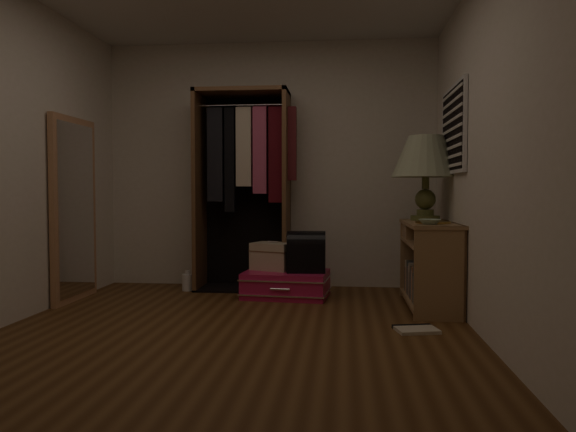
{
  "coord_description": "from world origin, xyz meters",
  "views": [
    {
      "loc": [
        0.8,
        -3.98,
        1.03
      ],
      "look_at": [
        0.3,
        0.95,
        0.8
      ],
      "focal_mm": 35.0,
      "sensor_mm": 36.0,
      "label": 1
    }
  ],
  "objects_px": {
    "open_wardrobe": "(246,172)",
    "black_bag": "(306,251)",
    "pink_suitcase": "(286,284)",
    "console_bookshelf": "(429,262)",
    "white_jug": "(188,282)",
    "train_case": "(273,256)",
    "table_lamp": "(426,158)",
    "floor_mirror": "(74,209)"
  },
  "relations": [
    {
      "from": "open_wardrobe",
      "to": "black_bag",
      "type": "relative_size",
      "value": 5.2
    },
    {
      "from": "open_wardrobe",
      "to": "pink_suitcase",
      "type": "xyz_separation_m",
      "value": [
        0.46,
        -0.41,
        -1.09
      ]
    },
    {
      "from": "open_wardrobe",
      "to": "black_bag",
      "type": "height_order",
      "value": "open_wardrobe"
    },
    {
      "from": "console_bookshelf",
      "to": "white_jug",
      "type": "distance_m",
      "value": 2.42
    },
    {
      "from": "console_bookshelf",
      "to": "open_wardrobe",
      "type": "relative_size",
      "value": 0.55
    },
    {
      "from": "white_jug",
      "to": "black_bag",
      "type": "bearing_deg",
      "value": -12.19
    },
    {
      "from": "train_case",
      "to": "table_lamp",
      "type": "distance_m",
      "value": 1.72
    },
    {
      "from": "pink_suitcase",
      "to": "table_lamp",
      "type": "bearing_deg",
      "value": 2.6
    },
    {
      "from": "train_case",
      "to": "console_bookshelf",
      "type": "bearing_deg",
      "value": 5.38
    },
    {
      "from": "train_case",
      "to": "black_bag",
      "type": "distance_m",
      "value": 0.36
    },
    {
      "from": "console_bookshelf",
      "to": "black_bag",
      "type": "bearing_deg",
      "value": 164.8
    },
    {
      "from": "pink_suitcase",
      "to": "white_jug",
      "type": "bearing_deg",
      "value": 172.52
    },
    {
      "from": "floor_mirror",
      "to": "table_lamp",
      "type": "bearing_deg",
      "value": 5.36
    },
    {
      "from": "black_bag",
      "to": "console_bookshelf",
      "type": "bearing_deg",
      "value": -17.64
    },
    {
      "from": "train_case",
      "to": "table_lamp",
      "type": "xyz_separation_m",
      "value": [
        1.44,
        -0.15,
        0.94
      ]
    },
    {
      "from": "black_bag",
      "to": "table_lamp",
      "type": "relative_size",
      "value": 0.51
    },
    {
      "from": "table_lamp",
      "to": "open_wardrobe",
      "type": "bearing_deg",
      "value": 165.12
    },
    {
      "from": "black_bag",
      "to": "table_lamp",
      "type": "height_order",
      "value": "table_lamp"
    },
    {
      "from": "pink_suitcase",
      "to": "black_bag",
      "type": "height_order",
      "value": "black_bag"
    },
    {
      "from": "console_bookshelf",
      "to": "pink_suitcase",
      "type": "bearing_deg",
      "value": 165.71
    },
    {
      "from": "console_bookshelf",
      "to": "white_jug",
      "type": "xyz_separation_m",
      "value": [
        -2.33,
        0.57,
        -0.31
      ]
    },
    {
      "from": "open_wardrobe",
      "to": "console_bookshelf",
      "type": "bearing_deg",
      "value": -22.78
    },
    {
      "from": "console_bookshelf",
      "to": "train_case",
      "type": "bearing_deg",
      "value": 163.64
    },
    {
      "from": "open_wardrobe",
      "to": "floor_mirror",
      "type": "bearing_deg",
      "value": -152.61
    },
    {
      "from": "console_bookshelf",
      "to": "black_bag",
      "type": "height_order",
      "value": "console_bookshelf"
    },
    {
      "from": "open_wardrobe",
      "to": "table_lamp",
      "type": "relative_size",
      "value": 2.63
    },
    {
      "from": "table_lamp",
      "to": "white_jug",
      "type": "relative_size",
      "value": 3.76
    },
    {
      "from": "open_wardrobe",
      "to": "pink_suitcase",
      "type": "relative_size",
      "value": 2.38
    },
    {
      "from": "train_case",
      "to": "table_lamp",
      "type": "height_order",
      "value": "table_lamp"
    },
    {
      "from": "floor_mirror",
      "to": "pink_suitcase",
      "type": "xyz_separation_m",
      "value": [
        1.94,
        0.36,
        -0.73
      ]
    },
    {
      "from": "open_wardrobe",
      "to": "black_bag",
      "type": "distance_m",
      "value": 1.1
    },
    {
      "from": "train_case",
      "to": "table_lamp",
      "type": "relative_size",
      "value": 0.6
    },
    {
      "from": "train_case",
      "to": "white_jug",
      "type": "relative_size",
      "value": 2.26
    },
    {
      "from": "pink_suitcase",
      "to": "train_case",
      "type": "bearing_deg",
      "value": 152.23
    },
    {
      "from": "open_wardrobe",
      "to": "pink_suitcase",
      "type": "distance_m",
      "value": 1.25
    },
    {
      "from": "console_bookshelf",
      "to": "pink_suitcase",
      "type": "distance_m",
      "value": 1.36
    },
    {
      "from": "console_bookshelf",
      "to": "table_lamp",
      "type": "xyz_separation_m",
      "value": [
        0.0,
        0.27,
        0.93
      ]
    },
    {
      "from": "floor_mirror",
      "to": "train_case",
      "type": "xyz_separation_m",
      "value": [
        1.8,
        0.46,
        -0.47
      ]
    },
    {
      "from": "console_bookshelf",
      "to": "open_wardrobe",
      "type": "height_order",
      "value": "open_wardrobe"
    },
    {
      "from": "floor_mirror",
      "to": "black_bag",
      "type": "height_order",
      "value": "floor_mirror"
    },
    {
      "from": "black_bag",
      "to": "white_jug",
      "type": "xyz_separation_m",
      "value": [
        -1.23,
        0.27,
        -0.36
      ]
    },
    {
      "from": "open_wardrobe",
      "to": "train_case",
      "type": "xyz_separation_m",
      "value": [
        0.32,
        -0.31,
        -0.83
      ]
    }
  ]
}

